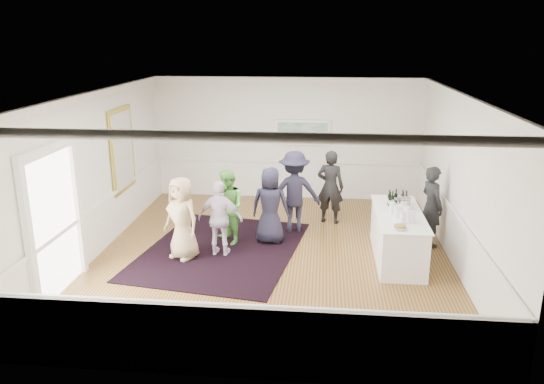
# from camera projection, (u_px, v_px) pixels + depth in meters

# --- Properties ---
(floor) EXTENTS (8.00, 8.00, 0.00)m
(floor) POSITION_uv_depth(u_px,v_px,m) (273.00, 255.00, 10.60)
(floor) COLOR olive
(floor) RESTS_ON ground
(ceiling) EXTENTS (7.00, 8.00, 0.02)m
(ceiling) POSITION_uv_depth(u_px,v_px,m) (273.00, 93.00, 9.69)
(ceiling) COLOR white
(ceiling) RESTS_ON wall_back
(wall_left) EXTENTS (0.02, 8.00, 3.20)m
(wall_left) POSITION_uv_depth(u_px,v_px,m) (97.00, 173.00, 10.47)
(wall_left) COLOR white
(wall_left) RESTS_ON floor
(wall_right) EXTENTS (0.02, 8.00, 3.20)m
(wall_right) POSITION_uv_depth(u_px,v_px,m) (460.00, 182.00, 9.82)
(wall_right) COLOR white
(wall_right) RESTS_ON floor
(wall_back) EXTENTS (7.00, 0.02, 3.20)m
(wall_back) POSITION_uv_depth(u_px,v_px,m) (287.00, 139.00, 13.96)
(wall_back) COLOR white
(wall_back) RESTS_ON floor
(wall_front) EXTENTS (7.00, 0.02, 3.20)m
(wall_front) POSITION_uv_depth(u_px,v_px,m) (241.00, 264.00, 6.33)
(wall_front) COLOR white
(wall_front) RESTS_ON floor
(wainscoting) EXTENTS (7.00, 8.00, 1.00)m
(wainscoting) POSITION_uv_depth(u_px,v_px,m) (273.00, 231.00, 10.46)
(wainscoting) COLOR white
(wainscoting) RESTS_ON floor
(mirror) EXTENTS (0.05, 1.25, 1.85)m
(mirror) POSITION_uv_depth(u_px,v_px,m) (122.00, 150.00, 11.65)
(mirror) COLOR gold
(mirror) RESTS_ON wall_left
(doorway) EXTENTS (0.10, 1.78, 2.56)m
(doorway) POSITION_uv_depth(u_px,v_px,m) (53.00, 213.00, 8.71)
(doorway) COLOR white
(doorway) RESTS_ON wall_left
(landscape_painting) EXTENTS (1.44, 0.06, 0.66)m
(landscape_painting) POSITION_uv_depth(u_px,v_px,m) (302.00, 132.00, 13.82)
(landscape_painting) COLOR white
(landscape_painting) RESTS_ON wall_back
(area_rug) EXTENTS (3.49, 4.26, 0.02)m
(area_rug) POSITION_uv_depth(u_px,v_px,m) (221.00, 250.00, 10.83)
(area_rug) COLOR black
(area_rug) RESTS_ON floor
(serving_table) EXTENTS (0.89, 2.34, 0.95)m
(serving_table) POSITION_uv_depth(u_px,v_px,m) (398.00, 236.00, 10.30)
(serving_table) COLOR white
(serving_table) RESTS_ON floor
(bartender) EXTENTS (0.62, 0.73, 1.69)m
(bartender) POSITION_uv_depth(u_px,v_px,m) (432.00, 206.00, 10.89)
(bartender) COLOR black
(bartender) RESTS_ON floor
(guest_tan) EXTENTS (0.96, 0.86, 1.64)m
(guest_tan) POSITION_uv_depth(u_px,v_px,m) (182.00, 218.00, 10.24)
(guest_tan) COLOR tan
(guest_tan) RESTS_ON floor
(guest_green) EXTENTS (0.94, 0.97, 1.57)m
(guest_green) POSITION_uv_depth(u_px,v_px,m) (228.00, 207.00, 11.01)
(guest_green) COLOR #63BD4B
(guest_green) RESTS_ON floor
(guest_lilac) EXTENTS (0.92, 0.44, 1.52)m
(guest_lilac) POSITION_uv_depth(u_px,v_px,m) (220.00, 219.00, 10.40)
(guest_lilac) COLOR silver
(guest_lilac) RESTS_ON floor
(guest_dark_a) EXTENTS (1.28, 0.87, 1.82)m
(guest_dark_a) POSITION_uv_depth(u_px,v_px,m) (294.00, 192.00, 11.66)
(guest_dark_a) COLOR #1D1C2E
(guest_dark_a) RESTS_ON floor
(guest_dark_b) EXTENTS (0.71, 0.55, 1.72)m
(guest_dark_b) POSITION_uv_depth(u_px,v_px,m) (330.00, 187.00, 12.22)
(guest_dark_b) COLOR black
(guest_dark_b) RESTS_ON floor
(guest_navy) EXTENTS (0.84, 0.60, 1.62)m
(guest_navy) POSITION_uv_depth(u_px,v_px,m) (270.00, 205.00, 11.05)
(guest_navy) COLOR #1D1C2E
(guest_navy) RESTS_ON floor
(wine_bottles) EXTENTS (0.41, 0.30, 0.31)m
(wine_bottles) POSITION_uv_depth(u_px,v_px,m) (397.00, 197.00, 10.61)
(wine_bottles) COLOR black
(wine_bottles) RESTS_ON serving_table
(juice_pitchers) EXTENTS (0.42, 0.66, 0.24)m
(juice_pitchers) POSITION_uv_depth(u_px,v_px,m) (402.00, 213.00, 9.80)
(juice_pitchers) COLOR #85BA42
(juice_pitchers) RESTS_ON serving_table
(ice_bucket) EXTENTS (0.26, 0.26, 0.25)m
(ice_bucket) POSITION_uv_depth(u_px,v_px,m) (404.00, 204.00, 10.32)
(ice_bucket) COLOR silver
(ice_bucket) RESTS_ON serving_table
(nut_bowl) EXTENTS (0.25, 0.25, 0.08)m
(nut_bowl) POSITION_uv_depth(u_px,v_px,m) (400.00, 227.00, 9.31)
(nut_bowl) COLOR white
(nut_bowl) RESTS_ON serving_table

